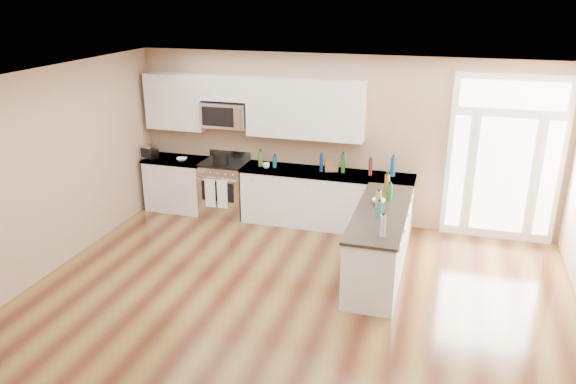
{
  "coord_description": "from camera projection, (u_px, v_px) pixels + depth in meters",
  "views": [
    {
      "loc": [
        1.7,
        -4.87,
        3.77
      ],
      "look_at": [
        -0.32,
        2.0,
        1.16
      ],
      "focal_mm": 35.0,
      "sensor_mm": 36.0,
      "label": 1
    }
  ],
  "objects": [
    {
      "name": "bowl_peninsula",
      "position": [
        379.0,
        201.0,
        7.83
      ],
      "size": [
        0.21,
        0.21,
        0.06
      ],
      "primitive_type": "imported",
      "rotation": [
        0.0,
        0.0,
        -0.13
      ],
      "color": "white",
      "rests_on": "peninsula_cabinet"
    },
    {
      "name": "entry_door",
      "position": [
        504.0,
        160.0,
        8.57
      ],
      "size": [
        1.7,
        0.1,
        2.6
      ],
      "color": "white",
      "rests_on": "ground"
    },
    {
      "name": "counter_bottles",
      "position": [
        353.0,
        179.0,
        8.43
      ],
      "size": [
        2.42,
        2.45,
        0.32
      ],
      "color": "#19591E",
      "rests_on": "back_cabinet_right"
    },
    {
      "name": "toaster_oven",
      "position": [
        149.0,
        152.0,
        9.89
      ],
      "size": [
        0.31,
        0.27,
        0.23
      ],
      "primitive_type": "cube",
      "rotation": [
        0.0,
        0.0,
        -0.22
      ],
      "color": "silver",
      "rests_on": "back_cabinet_left"
    },
    {
      "name": "upper_cabinet_short",
      "position": [
        225.0,
        88.0,
        9.35
      ],
      "size": [
        0.82,
        0.33,
        0.4
      ],
      "primitive_type": "cube",
      "color": "silver",
      "rests_on": "room_shell"
    },
    {
      "name": "bowl_left",
      "position": [
        182.0,
        159.0,
        9.77
      ],
      "size": [
        0.23,
        0.23,
        0.04
      ],
      "primitive_type": "imported",
      "rotation": [
        0.0,
        0.0,
        0.31
      ],
      "color": "white",
      "rests_on": "back_cabinet_left"
    },
    {
      "name": "microwave",
      "position": [
        225.0,
        115.0,
        9.46
      ],
      "size": [
        0.78,
        0.41,
        0.42
      ],
      "color": "silver",
      "rests_on": "room_shell"
    },
    {
      "name": "cup_counter",
      "position": [
        266.0,
        165.0,
        9.35
      ],
      "size": [
        0.14,
        0.14,
        0.09
      ],
      "primitive_type": "imported",
      "rotation": [
        0.0,
        0.0,
        -0.3
      ],
      "color": "white",
      "rests_on": "back_cabinet_right"
    },
    {
      "name": "upper_cabinet_left",
      "position": [
        176.0,
        102.0,
        9.69
      ],
      "size": [
        1.04,
        0.33,
        0.95
      ],
      "primitive_type": "cube",
      "color": "silver",
      "rests_on": "room_shell"
    },
    {
      "name": "upper_cabinet_right",
      "position": [
        305.0,
        109.0,
        9.07
      ],
      "size": [
        1.94,
        0.33,
        0.95
      ],
      "primitive_type": "cube",
      "color": "silver",
      "rests_on": "room_shell"
    },
    {
      "name": "back_cabinet_right",
      "position": [
        326.0,
        201.0,
        9.34
      ],
      "size": [
        2.85,
        0.66,
        0.94
      ],
      "color": "silver",
      "rests_on": "ground"
    },
    {
      "name": "kitchen_range",
      "position": [
        225.0,
        188.0,
        9.81
      ],
      "size": [
        0.78,
        0.69,
        1.08
      ],
      "color": "silver",
      "rests_on": "ground"
    },
    {
      "name": "cardboard_box",
      "position": [
        332.0,
        166.0,
        9.2
      ],
      "size": [
        0.25,
        0.21,
        0.17
      ],
      "primitive_type": "cube",
      "rotation": [
        0.0,
        0.0,
        0.29
      ],
      "color": "brown",
      "rests_on": "back_cabinet_right"
    },
    {
      "name": "peninsula_cabinet",
      "position": [
        379.0,
        244.0,
        7.75
      ],
      "size": [
        0.69,
        2.32,
        0.94
      ],
      "color": "silver",
      "rests_on": "ground"
    },
    {
      "name": "room_shell",
      "position": [
        262.0,
        210.0,
        5.54
      ],
      "size": [
        8.0,
        8.0,
        8.0
      ],
      "color": "tan",
      "rests_on": "ground"
    },
    {
      "name": "back_cabinet_left",
      "position": [
        178.0,
        185.0,
        10.06
      ],
      "size": [
        1.1,
        0.66,
        0.94
      ],
      "color": "silver",
      "rests_on": "ground"
    },
    {
      "name": "stockpot",
      "position": [
        221.0,
        158.0,
        9.51
      ],
      "size": [
        0.32,
        0.32,
        0.21
      ],
      "primitive_type": "cylinder",
      "rotation": [
        0.0,
        0.0,
        0.16
      ],
      "color": "black",
      "rests_on": "kitchen_range"
    },
    {
      "name": "ground",
      "position": [
        265.0,
        355.0,
        6.12
      ],
      "size": [
        8.0,
        8.0,
        0.0
      ],
      "primitive_type": "plane",
      "color": "#472214"
    }
  ]
}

